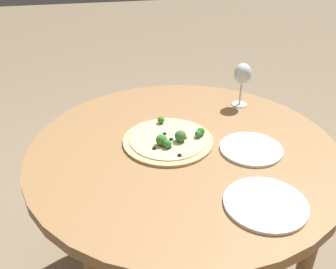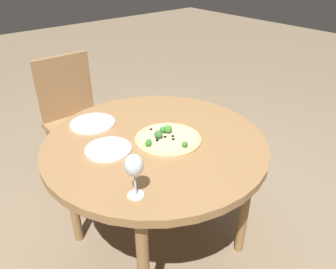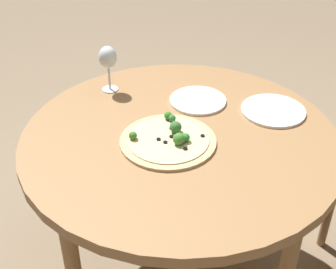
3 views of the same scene
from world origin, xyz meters
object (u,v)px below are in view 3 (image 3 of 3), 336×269
wine_glass (108,59)px  plate_far (198,100)px  pizza (169,139)px  plate_near (273,110)px

wine_glass → plate_far: size_ratio=0.86×
pizza → plate_far: size_ratio=1.50×
plate_near → pizza: bearing=-62.8°
plate_far → wine_glass: bearing=-104.6°
wine_glass → plate_near: (0.15, 0.60, -0.13)m
wine_glass → plate_near: size_ratio=0.78×
wine_glass → plate_far: 0.37m
plate_far → plate_near: bearing=75.7°
pizza → plate_far: bearing=158.0°
pizza → plate_far: 0.28m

